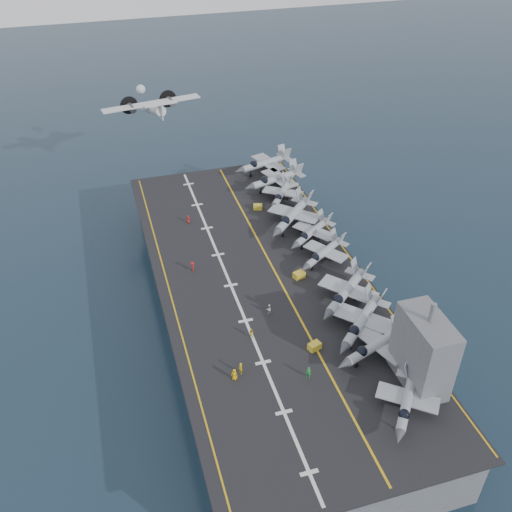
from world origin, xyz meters
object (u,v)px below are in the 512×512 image
object	(u,v)px
island_superstructure	(425,344)
fighter_jet_0	(407,400)
tow_cart_a	(314,346)
transport_plane	(152,109)

from	to	relation	value
island_superstructure	fighter_jet_0	bearing A→B (deg)	-133.60
island_superstructure	fighter_jet_0	world-z (taller)	island_superstructure
island_superstructure	tow_cart_a	world-z (taller)	island_superstructure
island_superstructure	transport_plane	xyz separation A→B (m)	(-25.63, 88.65, 4.59)
fighter_jet_0	transport_plane	bearing A→B (deg)	102.76
fighter_jet_0	transport_plane	distance (m)	96.22
fighter_jet_0	transport_plane	size ratio (longest dim) A/B	0.58
island_superstructure	tow_cart_a	distance (m)	17.59
island_superstructure	transport_plane	bearing A→B (deg)	106.13
fighter_jet_0	tow_cart_a	xyz separation A→B (m)	(-7.82, 15.21, -1.69)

